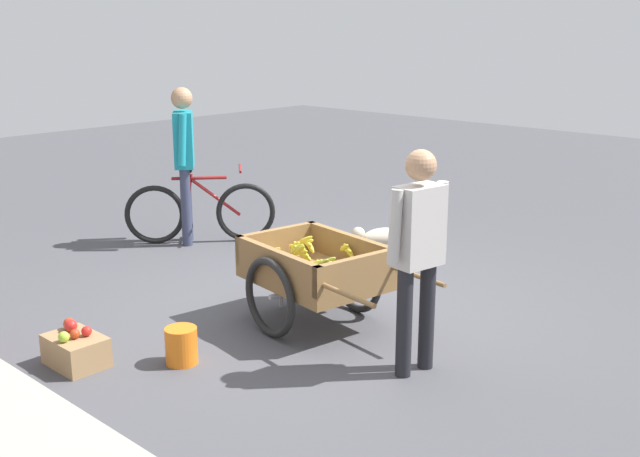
% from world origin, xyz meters
% --- Properties ---
extents(ground_plane, '(24.00, 24.00, 0.00)m').
position_xyz_m(ground_plane, '(0.00, 0.00, 0.00)').
color(ground_plane, '#47474C').
extents(fruit_cart, '(1.75, 1.03, 0.72)m').
position_xyz_m(fruit_cart, '(-0.17, 0.29, 0.44)').
color(fruit_cart, olive).
rests_on(fruit_cart, ground).
extents(vendor_person, '(0.25, 0.53, 1.58)m').
position_xyz_m(vendor_person, '(-1.30, 0.46, 0.94)').
color(vendor_person, black).
rests_on(vendor_person, ground).
extents(bicycle, '(1.12, 1.30, 0.85)m').
position_xyz_m(bicycle, '(2.42, -0.60, 0.35)').
color(bicycle, black).
rests_on(bicycle, ground).
extents(cyclist_person, '(0.42, 0.40, 1.72)m').
position_xyz_m(cyclist_person, '(2.52, -0.49, 1.04)').
color(cyclist_person, '#333851').
rests_on(cyclist_person, ground).
extents(dog, '(0.33, 0.64, 0.40)m').
position_xyz_m(dog, '(0.50, -1.36, 0.27)').
color(dog, beige).
rests_on(dog, ground).
extents(plastic_bucket, '(0.23, 0.23, 0.27)m').
position_xyz_m(plastic_bucket, '(-0.00, 1.50, 0.13)').
color(plastic_bucket, orange).
rests_on(plastic_bucket, ground).
extents(mixed_fruit_crate, '(0.44, 0.32, 0.31)m').
position_xyz_m(mixed_fruit_crate, '(0.53, 2.04, 0.12)').
color(mixed_fruit_crate, '#99754C').
rests_on(mixed_fruit_crate, ground).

